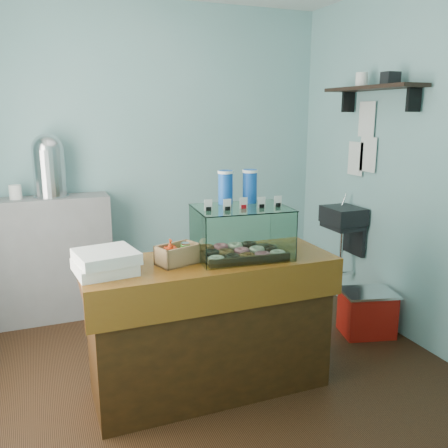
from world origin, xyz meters
name	(u,v)px	position (x,y,z in m)	size (l,w,h in m)	color
ground	(198,368)	(0.00, 0.00, 0.00)	(3.50, 3.50, 0.00)	black
room_shell	(199,128)	(0.03, 0.01, 1.71)	(3.54, 3.04, 2.82)	#7AB1B3
counter	(210,324)	(0.00, -0.25, 0.46)	(1.60, 0.60, 0.90)	#42220C
back_shelf	(53,259)	(-0.90, 1.32, 0.55)	(1.00, 0.32, 1.10)	gray
display_case	(240,229)	(0.22, -0.23, 1.07)	(0.62, 0.48, 0.54)	#321D0F
condiment_crate	(177,255)	(-0.21, -0.26, 0.96)	(0.29, 0.22, 0.16)	tan
pastry_boxes	(105,262)	(-0.64, -0.27, 0.97)	(0.38, 0.38, 0.13)	white
coffee_urn	(49,164)	(-0.87, 1.33, 1.38)	(0.29, 0.29, 0.54)	silver
red_cooler	(367,312)	(1.48, 0.02, 0.19)	(0.49, 0.42, 0.37)	red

